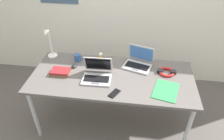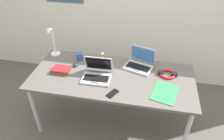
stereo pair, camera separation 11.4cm
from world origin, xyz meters
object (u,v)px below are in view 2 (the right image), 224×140
at_px(laptop_by_keyboard, 97,74).
at_px(headphones, 168,74).
at_px(computer_mouse, 76,64).
at_px(coffee_mug, 80,57).
at_px(desk_lamp, 52,42).
at_px(paper_folder_front_left, 165,93).
at_px(book_stack, 61,70).
at_px(cell_phone, 113,93).
at_px(laptop_front_right, 140,63).
at_px(pill_bottle, 103,56).

xyz_separation_m(laptop_by_keyboard, headphones, (0.76, 0.19, -0.03)).
relative_size(computer_mouse, coffee_mug, 0.85).
height_order(desk_lamp, paper_folder_front_left, desk_lamp).
bearing_deg(headphones, book_stack, -171.92).
bearing_deg(desk_lamp, laptop_by_keyboard, -27.46).
bearing_deg(coffee_mug, book_stack, -113.96).
xyz_separation_m(laptop_by_keyboard, cell_phone, (0.22, -0.23, -0.04)).
distance_m(headphones, paper_folder_front_left, 0.31).
bearing_deg(book_stack, cell_phone, -21.35).
bearing_deg(paper_folder_front_left, computer_mouse, 164.35).
height_order(laptop_front_right, coffee_mug, laptop_front_right).
bearing_deg(paper_folder_front_left, laptop_front_right, 125.38).
distance_m(headphones, book_stack, 1.20).
xyz_separation_m(computer_mouse, cell_phone, (0.52, -0.40, -0.01)).
distance_m(headphones, pill_bottle, 0.81).
bearing_deg(book_stack, desk_lamp, 125.14).
bearing_deg(laptop_front_right, paper_folder_front_left, -54.62).
bearing_deg(paper_folder_front_left, cell_phone, -167.62).
distance_m(desk_lamp, headphones, 1.42).
relative_size(laptop_by_keyboard, coffee_mug, 2.78).
bearing_deg(coffee_mug, laptop_by_keyboard, -45.68).
bearing_deg(pill_bottle, book_stack, -137.79).
relative_size(laptop_by_keyboard, cell_phone, 2.31).
bearing_deg(cell_phone, pill_bottle, 140.47).
bearing_deg(computer_mouse, pill_bottle, 39.00).
bearing_deg(book_stack, laptop_by_keyboard, -3.17).
xyz_separation_m(laptop_front_right, book_stack, (-0.86, -0.27, -0.02)).
height_order(laptop_by_keyboard, coffee_mug, laptop_by_keyboard).
height_order(headphones, paper_folder_front_left, headphones).
xyz_separation_m(pill_bottle, coffee_mug, (-0.27, -0.08, 0.00)).
relative_size(laptop_front_right, pill_bottle, 4.73).
height_order(laptop_front_right, book_stack, laptop_front_right).
relative_size(computer_mouse, cell_phone, 0.71).
relative_size(laptop_front_right, headphones, 1.75).
xyz_separation_m(laptop_front_right, paper_folder_front_left, (0.29, -0.41, -0.04)).
bearing_deg(laptop_front_right, laptop_by_keyboard, -145.85).
bearing_deg(paper_folder_front_left, book_stack, 173.10).
height_order(headphones, coffee_mug, coffee_mug).
bearing_deg(cell_phone, coffee_mug, 162.71).
bearing_deg(laptop_by_keyboard, laptop_front_right, 34.15).
distance_m(cell_phone, paper_folder_front_left, 0.52).
height_order(laptop_front_right, headphones, laptop_front_right).
bearing_deg(coffee_mug, cell_phone, -45.90).
relative_size(laptop_by_keyboard, laptop_front_right, 0.84).
xyz_separation_m(cell_phone, paper_folder_front_left, (0.51, 0.11, -0.00)).
bearing_deg(cell_phone, laptop_by_keyboard, 162.41).
distance_m(desk_lamp, laptop_by_keyboard, 0.74).
bearing_deg(paper_folder_front_left, laptop_by_keyboard, 170.96).
xyz_separation_m(laptop_by_keyboard, laptop_front_right, (0.44, 0.30, 0.00)).
bearing_deg(desk_lamp, book_stack, -54.86).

